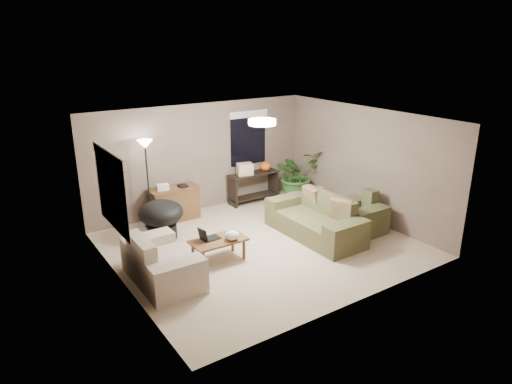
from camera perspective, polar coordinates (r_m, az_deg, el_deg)
room_shell at (r=8.61m, az=0.74°, el=0.91°), size 5.50×5.50×5.50m
main_sofa at (r=9.46m, az=7.50°, el=-3.75°), size 0.95×2.20×0.85m
throw_pillows at (r=9.49m, az=8.76°, el=-1.43°), size 0.38×1.39×0.47m
loveseat at (r=7.84m, az=-11.83°, el=-8.91°), size 0.90×1.60×0.85m
armchair at (r=9.82m, az=12.52°, el=-3.18°), size 0.95×1.00×0.85m
coffee_table at (r=8.35m, az=-4.72°, el=-6.32°), size 1.00×0.55×0.42m
laptop at (r=8.31m, az=-6.10°, el=-5.57°), size 0.38×0.24×0.24m
plastic_bag at (r=8.26m, az=-3.02°, el=-5.40°), size 0.29×0.27×0.19m
desk at (r=10.33m, az=-10.14°, el=-1.44°), size 1.10×0.50×0.75m
desk_papers at (r=10.12m, az=-11.05°, el=0.63°), size 0.69×0.29×0.12m
console_table at (r=11.26m, az=-0.32°, el=0.88°), size 1.30×0.40×0.75m
pumpkin at (r=11.32m, az=1.16°, el=3.22°), size 0.28×0.28×0.22m
cardboard_box at (r=11.00m, az=-1.41°, el=2.89°), size 0.43×0.36×0.27m
papasan_chair at (r=9.39m, az=-11.77°, el=-3.04°), size 0.92×0.92×0.80m
floor_lamp at (r=9.70m, az=-13.61°, el=4.55°), size 0.32×0.32×1.91m
ceiling_fixture at (r=8.32m, az=0.77°, el=8.73°), size 0.50×0.50×0.10m
houseplant at (r=11.52m, az=5.09°, el=1.51°), size 1.14×1.26×0.99m
cat_scratching_post at (r=11.07m, az=7.79°, el=-0.83°), size 0.32×0.32×0.50m
window_left at (r=7.60m, az=-17.79°, el=1.79°), size 0.05×1.56×1.33m
window_back at (r=11.18m, az=-0.96°, el=7.89°), size 1.06×0.05×1.33m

